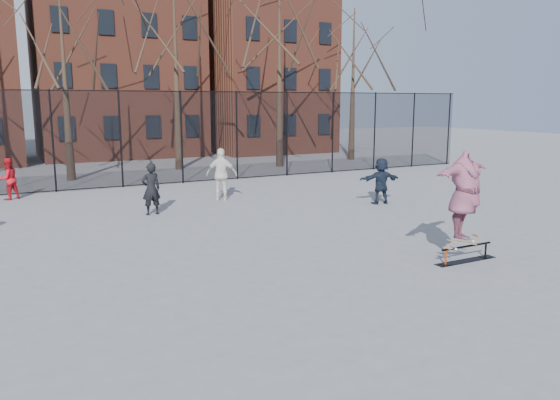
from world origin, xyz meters
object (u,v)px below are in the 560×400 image
bystander_red (8,179)px  bystander_navy (381,181)px  skater (465,199)px  bystander_black (151,189)px  bystander_white (222,174)px  skate_rail (466,255)px  skateboard (462,244)px

bystander_red → bystander_navy: 13.44m
skater → bystander_black: size_ratio=1.46×
skater → bystander_red: skater is taller
bystander_white → bystander_navy: (4.66, -3.21, -0.14)m
bystander_white → skate_rail: bearing=129.7°
skateboard → bystander_navy: size_ratio=0.51×
skate_rail → skateboard: skateboard is taller
skate_rail → bystander_red: bystander_red is taller
bystander_navy → skateboard: bearing=76.1°
bystander_black → bystander_white: (2.92, 1.34, 0.12)m
skate_rail → bystander_black: bearing=120.3°
skateboard → skater: (0.00, 0.00, 1.02)m
skater → bystander_white: (-1.82, 9.71, -0.49)m
bystander_red → skater: bearing=93.2°
skateboard → bystander_black: bearing=119.5°
skateboard → bystander_red: bearing=122.6°
skateboard → bystander_black: 9.63m
skateboard → bystander_black: bystander_black is taller
skateboard → bystander_white: size_ratio=0.43×
skate_rail → bystander_navy: size_ratio=1.03×
skater → bystander_white: size_ratio=1.27×
skater → skateboard: bearing=0.0°
bystander_black → bystander_white: 3.21m
bystander_red → bystander_white: bystander_white is taller
bystander_red → bystander_white: (6.82, -3.78, 0.18)m
skateboard → bystander_navy: (2.84, 6.50, 0.39)m
skate_rail → bystander_red: size_ratio=1.09×
bystander_black → bystander_red: bystander_black is taller
bystander_red → bystander_white: bearing=121.6°
bystander_white → bystander_navy: size_ratio=1.17×
skateboard → skater: 1.02m
bystander_black → skate_rail: bearing=116.3°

